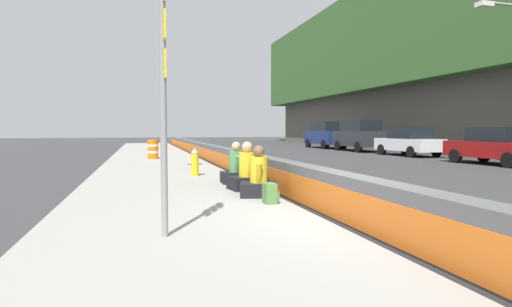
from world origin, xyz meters
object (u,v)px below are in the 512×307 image
(construction_barrel, at_px, (153,149))
(parked_car_third, at_px, (496,146))
(seated_person_rear, at_px, (236,170))
(route_sign_post, at_px, (163,81))
(backpack, at_px, (270,193))
(seated_person_foreground, at_px, (259,180))
(seated_person_middle, at_px, (247,174))
(parked_car_far, at_px, (326,134))
(parked_car_fourth, at_px, (408,142))
(parked_car_midline, at_px, (359,135))
(fire_hydrant, at_px, (195,162))

(construction_barrel, height_order, parked_car_third, parked_car_third)
(seated_person_rear, relative_size, construction_barrel, 1.18)
(route_sign_post, xyz_separation_m, backpack, (2.00, -2.13, -1.90))
(seated_person_rear, distance_m, parked_car_third, 13.58)
(seated_person_foreground, bearing_deg, seated_person_middle, -0.72)
(backpack, height_order, parked_car_far, parked_car_far)
(route_sign_post, relative_size, seated_person_foreground, 3.24)
(seated_person_foreground, distance_m, seated_person_middle, 1.05)
(seated_person_foreground, bearing_deg, parked_car_far, -28.41)
(route_sign_post, relative_size, backpack, 9.00)
(seated_person_foreground, height_order, parked_car_fourth, parked_car_fourth)
(seated_person_middle, distance_m, construction_barrel, 11.58)
(parked_car_midline, bearing_deg, parked_car_far, 0.72)
(parked_car_midline, distance_m, parked_car_far, 5.53)
(parked_car_far, bearing_deg, seated_person_rear, 149.14)
(route_sign_post, height_order, parked_car_midline, route_sign_post)
(fire_hydrant, distance_m, seated_person_foreground, 4.43)
(route_sign_post, relative_size, parked_car_midline, 0.75)
(seated_person_middle, relative_size, parked_car_third, 0.25)
(parked_car_fourth, height_order, parked_car_midline, parked_car_midline)
(seated_person_middle, relative_size, parked_car_fourth, 0.26)
(seated_person_middle, relative_size, parked_car_far, 0.24)
(backpack, relative_size, parked_car_far, 0.08)
(seated_person_middle, relative_size, construction_barrel, 1.22)
(route_sign_post, distance_m, parked_car_far, 30.76)
(construction_barrel, bearing_deg, seated_person_foreground, -171.42)
(fire_hydrant, xyz_separation_m, parked_car_midline, (14.02, -13.83, 0.60))
(backpack, relative_size, parked_car_third, 0.09)
(fire_hydrant, relative_size, parked_car_midline, 0.18)
(seated_person_rear, xyz_separation_m, parked_car_midline, (16.05, -12.96, 0.69))
(parked_car_third, bearing_deg, fire_hydrant, 98.17)
(seated_person_foreground, bearing_deg, seated_person_rear, -0.75)
(route_sign_post, distance_m, parked_car_fourth, 21.97)
(construction_barrel, distance_m, parked_car_fourth, 15.02)
(backpack, bearing_deg, seated_person_middle, -1.06)
(seated_person_foreground, relative_size, parked_car_third, 0.24)
(seated_person_rear, bearing_deg, route_sign_post, 157.25)
(fire_hydrant, xyz_separation_m, seated_person_middle, (-3.29, -0.85, -0.09))
(seated_person_foreground, height_order, parked_car_third, parked_car_third)
(seated_person_rear, xyz_separation_m, parked_car_fourth, (10.51, -13.10, 0.37))
(fire_hydrant, bearing_deg, parked_car_midline, -44.61)
(seated_person_foreground, height_order, backpack, seated_person_foreground)
(route_sign_post, bearing_deg, parked_car_fourth, -44.20)
(parked_car_third, bearing_deg, seated_person_middle, 112.12)
(parked_car_third, distance_m, parked_car_midline, 12.04)
(fire_hydrant, height_order, parked_car_midline, parked_car_midline)
(route_sign_post, xyz_separation_m, parked_car_fourth, (15.72, -15.29, -1.37))
(seated_person_rear, xyz_separation_m, parked_car_far, (21.58, -12.89, 0.69))
(fire_hydrant, height_order, parked_car_far, parked_car_far)
(seated_person_foreground, height_order, seated_person_middle, seated_person_middle)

